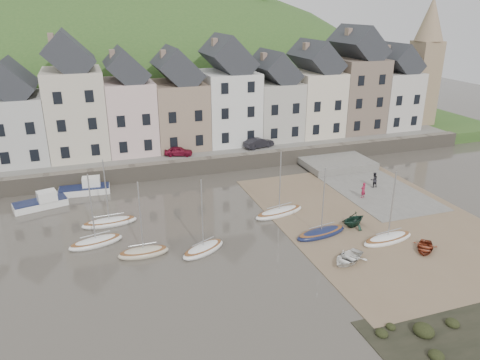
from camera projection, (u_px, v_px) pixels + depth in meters
name	position (u px, v px, depth m)	size (l,w,h in m)	color
ground	(263.00, 238.00, 38.29)	(160.00, 160.00, 0.00)	#443E35
quay_land	(182.00, 134.00, 66.32)	(90.00, 30.00, 1.50)	#315522
quay_street	(202.00, 151.00, 55.87)	(70.00, 7.00, 0.10)	slate
seawall	(209.00, 165.00, 53.00)	(70.00, 1.20, 1.80)	slate
beach	(376.00, 219.00, 41.61)	(18.00, 26.00, 0.06)	#786249
slipway	(364.00, 183.00, 49.89)	(8.00, 18.00, 0.12)	slate
hillside	(134.00, 190.00, 96.23)	(134.40, 84.00, 84.00)	#315522
townhouse_terrace	(207.00, 98.00, 57.44)	(61.05, 8.00, 13.93)	silver
church_spire	(426.00, 58.00, 66.04)	(4.00, 4.00, 18.00)	#997F60
sailboat_0	(96.00, 242.00, 37.04)	(4.56, 2.42, 6.32)	white
sailboat_1	(110.00, 222.00, 40.45)	(4.86, 1.74, 6.32)	white
sailboat_2	(144.00, 252.00, 35.50)	(3.93, 1.50, 6.32)	beige
sailboat_3	(203.00, 249.00, 35.95)	(4.25, 3.17, 6.32)	white
sailboat_4	(279.00, 212.00, 42.39)	(5.36, 2.59, 6.32)	white
sailboat_5	(321.00, 233.00, 38.53)	(5.03, 2.31, 6.32)	#151D43
sailboat_6	(388.00, 239.00, 37.56)	(5.03, 2.07, 6.32)	white
motorboat_0	(42.00, 202.00, 43.79)	(5.09, 2.91, 1.70)	white
motorboat_2	(86.00, 188.00, 47.14)	(5.14, 2.07, 1.70)	white
rowboat_white	(348.00, 258.00, 34.44)	(2.20, 3.08, 0.64)	white
rowboat_green	(354.00, 219.00, 39.94)	(2.18, 2.52, 1.33)	#163226
rowboat_red	(425.00, 248.00, 36.04)	(1.85, 2.59, 0.54)	maroon
person_red	(363.00, 190.00, 45.71)	(0.58, 0.38, 1.60)	maroon
person_dark	(374.00, 180.00, 48.37)	(0.80, 0.62, 1.65)	black
car_left	(178.00, 151.00, 53.85)	(1.31, 3.25, 1.11)	maroon
car_right	(259.00, 143.00, 56.88)	(1.36, 3.89, 1.28)	black
shore_rocks	(471.00, 329.00, 27.28)	(14.00, 6.00, 0.78)	black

